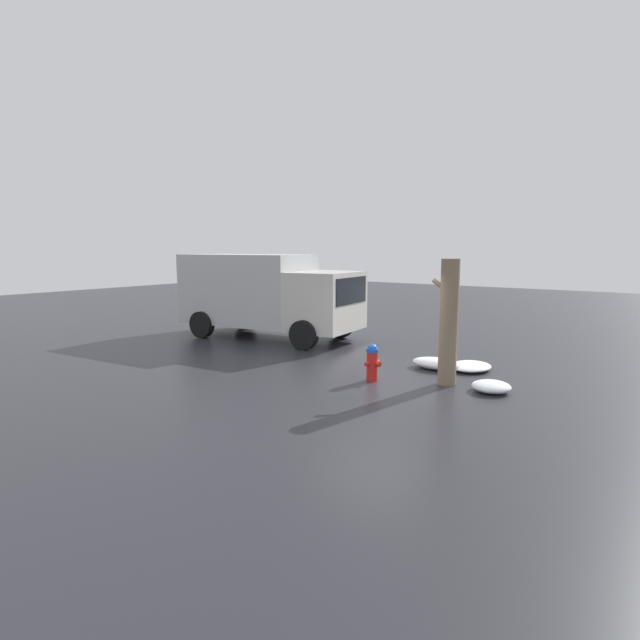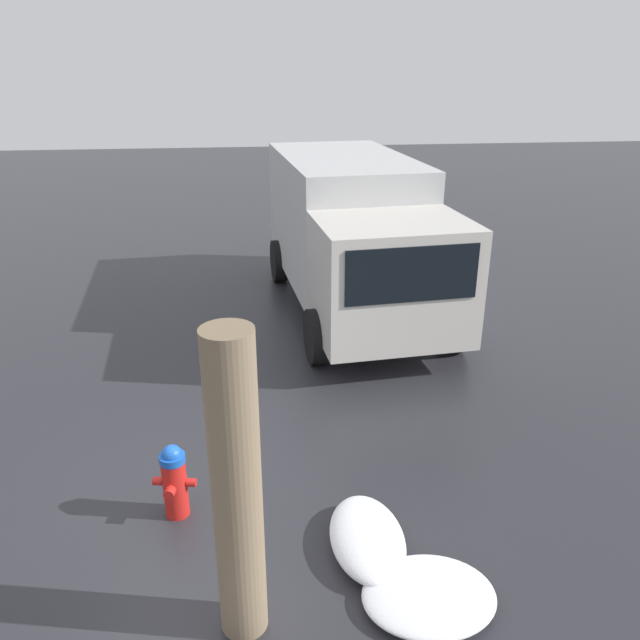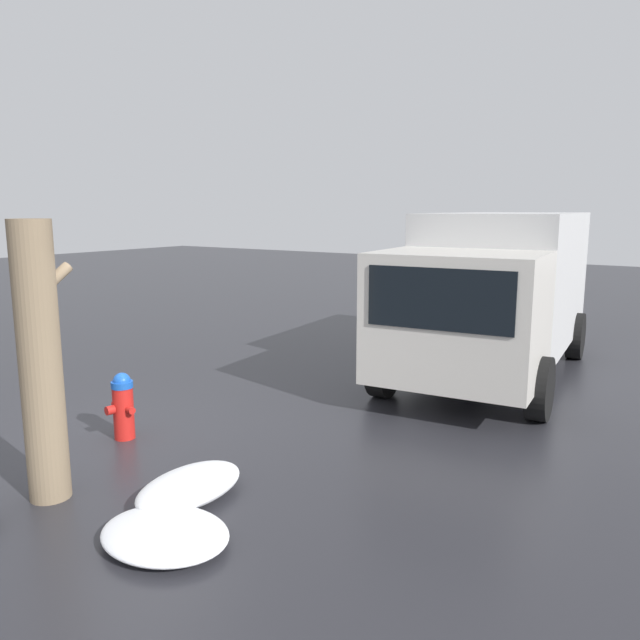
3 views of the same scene
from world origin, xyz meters
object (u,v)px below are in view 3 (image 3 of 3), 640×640
at_px(delivery_truck, 496,287).
at_px(pedestrian, 475,338).
at_px(tree_trunk, 40,362).
at_px(fire_hydrant, 123,405).

bearing_deg(delivery_truck, pedestrian, 90.57).
distance_m(tree_trunk, pedestrian, 6.42).
bearing_deg(delivery_truck, tree_trunk, 68.38).
relative_size(tree_trunk, delivery_truck, 0.44).
xyz_separation_m(tree_trunk, delivery_truck, (7.29, -2.13, 0.13)).
bearing_deg(pedestrian, tree_trunk, -10.55).
distance_m(delivery_truck, pedestrian, 1.48).
xyz_separation_m(fire_hydrant, delivery_truck, (5.78, -2.84, 1.10)).
distance_m(fire_hydrant, pedestrian, 5.39).
distance_m(tree_trunk, delivery_truck, 7.59).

